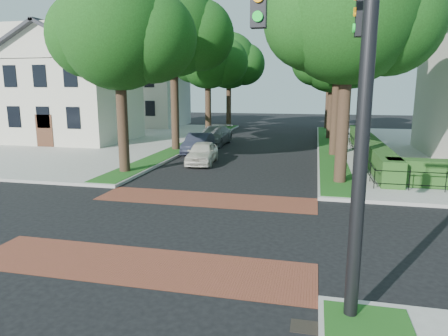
{
  "coord_description": "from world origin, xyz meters",
  "views": [
    {
      "loc": [
        4.27,
        -12.06,
        4.5
      ],
      "look_at": [
        1.06,
        1.98,
        1.6
      ],
      "focal_mm": 32.0,
      "sensor_mm": 36.0,
      "label": 1
    }
  ],
  "objects_px": {
    "parked_car_front": "(202,153)",
    "parked_car_middle": "(198,144)",
    "traffic_signal": "(353,76)",
    "parked_car_rear": "(214,136)"
  },
  "relations": [
    {
      "from": "parked_car_front",
      "to": "parked_car_middle",
      "type": "relative_size",
      "value": 0.91
    },
    {
      "from": "traffic_signal",
      "to": "parked_car_middle",
      "type": "bearing_deg",
      "value": 114.39
    },
    {
      "from": "traffic_signal",
      "to": "parked_car_rear",
      "type": "xyz_separation_m",
      "value": [
        -8.49,
        23.22,
        -3.96
      ]
    },
    {
      "from": "traffic_signal",
      "to": "parked_car_front",
      "type": "bearing_deg",
      "value": 115.36
    },
    {
      "from": "parked_car_front",
      "to": "traffic_signal",
      "type": "bearing_deg",
      "value": -69.8
    },
    {
      "from": "parked_car_rear",
      "to": "traffic_signal",
      "type": "bearing_deg",
      "value": -68.27
    },
    {
      "from": "parked_car_front",
      "to": "parked_car_middle",
      "type": "height_order",
      "value": "parked_car_middle"
    },
    {
      "from": "parked_car_rear",
      "to": "parked_car_middle",
      "type": "bearing_deg",
      "value": -88.34
    },
    {
      "from": "parked_car_front",
      "to": "parked_car_rear",
      "type": "distance_m",
      "value": 8.17
    },
    {
      "from": "parked_car_middle",
      "to": "parked_car_front",
      "type": "bearing_deg",
      "value": -72.74
    }
  ]
}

